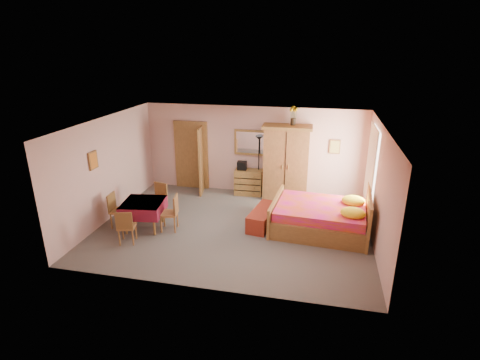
% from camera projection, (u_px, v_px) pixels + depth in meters
% --- Properties ---
extents(floor, '(6.50, 6.50, 0.00)m').
position_uv_depth(floor, '(233.00, 228.00, 9.21)').
color(floor, '#645E58').
rests_on(floor, ground).
extents(ceiling, '(6.50, 6.50, 0.00)m').
position_uv_depth(ceiling, '(233.00, 123.00, 8.33)').
color(ceiling, brown).
rests_on(ceiling, wall_back).
extents(wall_back, '(6.50, 0.10, 2.60)m').
position_uv_depth(wall_back, '(253.00, 150.00, 11.07)').
color(wall_back, '#D7A79C').
rests_on(wall_back, floor).
extents(wall_front, '(6.50, 0.10, 2.60)m').
position_uv_depth(wall_front, '(200.00, 225.00, 6.47)').
color(wall_front, '#D7A79C').
rests_on(wall_front, floor).
extents(wall_left, '(0.10, 5.00, 2.60)m').
position_uv_depth(wall_left, '(108.00, 169.00, 9.42)').
color(wall_left, '#D7A79C').
rests_on(wall_left, floor).
extents(wall_right, '(0.10, 5.00, 2.60)m').
position_uv_depth(wall_right, '(379.00, 189.00, 8.12)').
color(wall_right, '#D7A79C').
rests_on(wall_right, floor).
extents(doorway, '(1.06, 0.12, 2.15)m').
position_uv_depth(doorway, '(192.00, 156.00, 11.51)').
color(doorway, '#9E6B35').
rests_on(doorway, floor).
extents(window, '(0.08, 1.40, 1.95)m').
position_uv_depth(window, '(371.00, 166.00, 9.18)').
color(window, white).
rests_on(window, wall_right).
extents(picture_left, '(0.04, 0.32, 0.42)m').
position_uv_depth(picture_left, '(93.00, 160.00, 8.73)').
color(picture_left, orange).
rests_on(picture_left, wall_left).
extents(picture_back, '(0.30, 0.04, 0.40)m').
position_uv_depth(picture_back, '(335.00, 147.00, 10.48)').
color(picture_back, '#D8BF59').
rests_on(picture_back, wall_back).
extents(chest_of_drawers, '(0.83, 0.44, 0.77)m').
position_uv_depth(chest_of_drawers, '(249.00, 182.00, 11.14)').
color(chest_of_drawers, olive).
rests_on(chest_of_drawers, floor).
extents(wall_mirror, '(0.95, 0.07, 0.75)m').
position_uv_depth(wall_mirror, '(250.00, 143.00, 10.94)').
color(wall_mirror, white).
rests_on(wall_mirror, wall_back).
extents(stereo, '(0.28, 0.21, 0.25)m').
position_uv_depth(stereo, '(242.00, 166.00, 11.00)').
color(stereo, black).
rests_on(stereo, chest_of_drawers).
extents(floor_lamp, '(0.28, 0.28, 1.78)m').
position_uv_depth(floor_lamp, '(259.00, 166.00, 11.02)').
color(floor_lamp, black).
rests_on(floor_lamp, floor).
extents(wardrobe, '(1.40, 0.75, 2.16)m').
position_uv_depth(wardrobe, '(286.00, 163.00, 10.66)').
color(wardrobe, '#976133').
rests_on(wardrobe, floor).
extents(sunflower_vase, '(0.22, 0.22, 0.52)m').
position_uv_depth(sunflower_vase, '(293.00, 116.00, 10.25)').
color(sunflower_vase, gold).
rests_on(sunflower_vase, wardrobe).
extents(bed, '(2.40, 1.95, 1.05)m').
position_uv_depth(bed, '(321.00, 210.00, 8.94)').
color(bed, '#D11486').
rests_on(bed, floor).
extents(bench, '(0.67, 1.33, 0.42)m').
position_uv_depth(bench, '(263.00, 217.00, 9.28)').
color(bench, maroon).
rests_on(bench, floor).
extents(dining_table, '(1.07, 1.07, 0.69)m').
position_uv_depth(dining_table, '(144.00, 215.00, 9.09)').
color(dining_table, maroon).
rests_on(dining_table, floor).
extents(chair_south, '(0.45, 0.45, 0.82)m').
position_uv_depth(chair_south, '(127.00, 226.00, 8.40)').
color(chair_south, '#9F6936').
rests_on(chair_south, floor).
extents(chair_north, '(0.46, 0.46, 0.85)m').
position_uv_depth(chair_north, '(158.00, 200.00, 9.76)').
color(chair_north, '#AC703A').
rests_on(chair_north, floor).
extents(chair_west, '(0.42, 0.42, 0.86)m').
position_uv_depth(chair_west, '(119.00, 210.00, 9.14)').
color(chair_west, '#A27137').
rests_on(chair_west, floor).
extents(chair_east, '(0.47, 0.47, 0.89)m').
position_uv_depth(chair_east, '(169.00, 213.00, 8.97)').
color(chair_east, '#B0743B').
rests_on(chair_east, floor).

